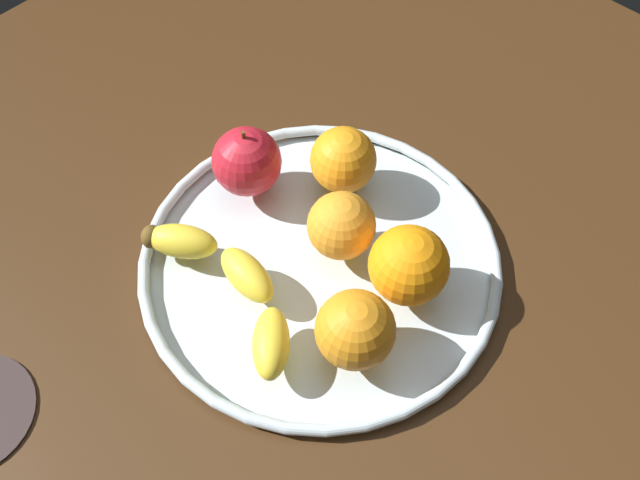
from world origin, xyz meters
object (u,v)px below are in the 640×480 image
at_px(apple, 247,162).
at_px(orange_center, 355,330).
at_px(fruit_bowl, 320,261).
at_px(orange_back_left, 343,160).
at_px(banana, 229,283).
at_px(orange_front_right, 341,226).
at_px(orange_back_right, 409,265).

distance_m(apple, orange_center, 0.23).
height_order(fruit_bowl, orange_back_left, orange_back_left).
relative_size(banana, orange_front_right, 3.25).
xyz_separation_m(orange_back_left, orange_center, (-0.14, 0.14, 0.00)).
bearing_deg(banana, apple, -44.39).
distance_m(orange_front_right, orange_back_right, 0.08).
xyz_separation_m(banana, orange_back_left, (0.01, -0.18, 0.02)).
bearing_deg(orange_back_right, orange_center, 95.21).
bearing_deg(orange_back_left, fruit_bowl, 119.22).
height_order(fruit_bowl, apple, apple).
relative_size(orange_front_right, orange_center, 0.94).
xyz_separation_m(orange_center, orange_back_right, (0.01, -0.09, 0.00)).
relative_size(fruit_bowl, apple, 4.53).
bearing_deg(orange_center, apple, -18.05).
distance_m(fruit_bowl, orange_back_left, 0.11).
relative_size(apple, orange_front_right, 1.19).
xyz_separation_m(apple, orange_back_right, (-0.21, -0.02, 0.00)).
bearing_deg(apple, orange_front_right, -176.35).
height_order(apple, orange_back_left, apple).
bearing_deg(orange_center, banana, 16.20).
distance_m(orange_back_left, orange_center, 0.20).
bearing_deg(fruit_bowl, orange_back_left, -60.78).
bearing_deg(orange_front_right, banana, 70.05).
xyz_separation_m(fruit_bowl, orange_front_right, (-0.01, -0.02, 0.04)).
height_order(apple, orange_back_right, apple).
distance_m(banana, orange_front_right, 0.13).
xyz_separation_m(banana, orange_back_right, (-0.12, -0.12, 0.02)).
bearing_deg(orange_back_left, apple, 45.23).
relative_size(apple, orange_center, 1.11).
bearing_deg(banana, orange_back_left, -78.47).
bearing_deg(orange_back_left, orange_back_right, 157.14).
bearing_deg(orange_center, orange_back_right, -84.79).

